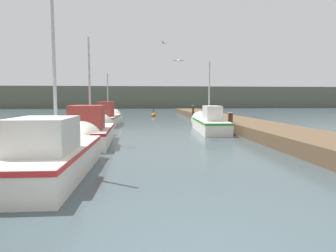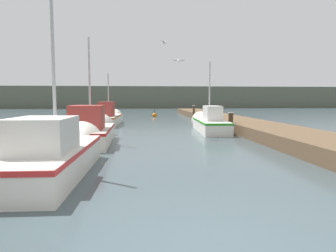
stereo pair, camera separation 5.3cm
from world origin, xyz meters
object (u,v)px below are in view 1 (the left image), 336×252
(mooring_piling_0, at_px, (230,122))
(channel_buoy, at_px, (154,115))
(mooring_piling_2, at_px, (103,112))
(seagull_1, at_px, (179,61))
(mooring_piling_3, at_px, (99,112))
(mooring_piling_1, at_px, (193,112))
(fishing_boat_2, at_px, (208,123))
(seagull_lead, at_px, (164,43))
(fishing_boat_0, at_px, (59,152))
(fishing_boat_3, at_px, (109,117))
(fishing_boat_1, at_px, (92,130))

(mooring_piling_0, height_order, channel_buoy, mooring_piling_0)
(mooring_piling_0, distance_m, mooring_piling_2, 13.41)
(mooring_piling_2, xyz_separation_m, seagull_1, (5.00, -12.66, 2.85))
(mooring_piling_3, relative_size, channel_buoy, 1.45)
(mooring_piling_3, bearing_deg, mooring_piling_1, 8.71)
(fishing_boat_2, distance_m, seagull_lead, 5.26)
(mooring_piling_0, xyz_separation_m, seagull_lead, (-3.45, 1.79, 4.50))
(fishing_boat_0, xyz_separation_m, seagull_lead, (3.49, 9.88, 4.56))
(fishing_boat_2, xyz_separation_m, channel_buoy, (-2.49, 13.61, -0.31))
(mooring_piling_1, bearing_deg, fishing_boat_3, -144.13)
(mooring_piling_1, xyz_separation_m, mooring_piling_3, (-8.16, -1.25, 0.10))
(mooring_piling_0, bearing_deg, fishing_boat_2, 133.21)
(channel_buoy, xyz_separation_m, seagull_lead, (0.02, -12.88, 4.90))
(fishing_boat_1, distance_m, seagull_lead, 7.48)
(fishing_boat_0, distance_m, mooring_piling_2, 18.81)
(mooring_piling_3, xyz_separation_m, seagull_lead, (4.79, -7.84, 4.32))
(fishing_boat_1, bearing_deg, fishing_boat_2, 33.42)
(fishing_boat_3, height_order, mooring_piling_2, fishing_boat_3)
(fishing_boat_3, relative_size, mooring_piling_2, 4.41)
(fishing_boat_2, height_order, mooring_piling_3, fishing_boat_2)
(mooring_piling_3, xyz_separation_m, channel_buoy, (4.77, 5.03, -0.58))
(mooring_piling_0, xyz_separation_m, mooring_piling_1, (-0.09, 10.88, 0.07))
(fishing_boat_2, bearing_deg, mooring_piling_3, 133.43)
(mooring_piling_0, bearing_deg, seagull_1, -147.57)
(channel_buoy, xyz_separation_m, seagull_1, (0.37, -16.64, 3.41))
(mooring_piling_2, distance_m, seagull_lead, 10.94)
(mooring_piling_0, relative_size, mooring_piling_1, 0.88)
(mooring_piling_1, bearing_deg, mooring_piling_2, -178.58)
(mooring_piling_1, relative_size, seagull_1, 2.20)
(fishing_boat_3, bearing_deg, mooring_piling_3, 108.13)
(fishing_boat_1, bearing_deg, mooring_piling_0, 22.51)
(seagull_lead, bearing_deg, mooring_piling_3, -120.84)
(fishing_boat_0, distance_m, channel_buoy, 23.02)
(fishing_boat_2, xyz_separation_m, seagull_1, (-2.11, -3.03, 3.10))
(fishing_boat_1, bearing_deg, mooring_piling_2, 93.83)
(fishing_boat_3, distance_m, mooring_piling_3, 4.00)
(mooring_piling_1, distance_m, channel_buoy, 5.10)
(channel_buoy, height_order, seagull_lead, seagull_lead)
(seagull_lead, bearing_deg, seagull_1, 33.04)
(mooring_piling_1, relative_size, mooring_piling_2, 0.88)
(fishing_boat_0, height_order, seagull_1, fishing_boat_0)
(fishing_boat_2, relative_size, mooring_piling_2, 4.47)
(mooring_piling_1, bearing_deg, mooring_piling_3, -171.29)
(mooring_piling_2, height_order, channel_buoy, mooring_piling_2)
(fishing_boat_3, height_order, mooring_piling_0, fishing_boat_3)
(seagull_lead, bearing_deg, fishing_boat_2, 101.05)
(mooring_piling_3, bearing_deg, mooring_piling_0, -49.45)
(mooring_piling_0, bearing_deg, fishing_boat_3, 140.79)
(fishing_boat_2, distance_m, fishing_boat_3, 7.75)
(fishing_boat_3, relative_size, mooring_piling_1, 4.99)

